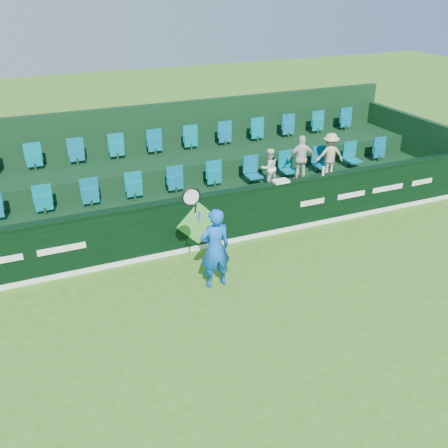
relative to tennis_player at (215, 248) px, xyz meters
name	(u,v)px	position (x,y,z in m)	size (l,w,h in m)	color
ground	(277,349)	(0.23, -2.33, -0.90)	(60.00, 60.00, 0.00)	#356A19
sponsor_hoarding	(197,223)	(0.23, 1.67, -0.23)	(16.00, 0.25, 1.35)	black
stand_tier_front	(182,215)	(0.23, 2.77, -0.50)	(16.00, 2.00, 0.80)	black
stand_tier_back	(161,181)	(0.23, 4.67, -0.25)	(16.00, 1.80, 1.30)	black
stand_rear	(155,157)	(0.23, 5.11, 0.32)	(16.00, 4.10, 2.60)	black
seat_row_front	(176,184)	(0.23, 3.17, 0.20)	(13.50, 0.50, 0.60)	#065D7A
seat_row_back	(156,146)	(0.23, 4.97, 0.70)	(13.50, 0.50, 0.60)	#065D7A
tennis_player	(215,248)	(0.00, 0.00, 0.00)	(1.05, 0.43, 2.36)	blue
spectator_left	(269,167)	(2.70, 2.79, 0.42)	(0.51, 0.39, 1.04)	white
spectator_middle	(302,159)	(3.69, 2.79, 0.54)	(0.75, 0.31, 1.27)	silver
spectator_right	(330,155)	(4.60, 2.79, 0.52)	(0.80, 0.46, 1.24)	tan
towel	(281,181)	(2.43, 1.67, 0.48)	(0.38, 0.25, 0.06)	white
drinks_bottle	(323,171)	(3.65, 1.67, 0.57)	(0.07, 0.07, 0.23)	silver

